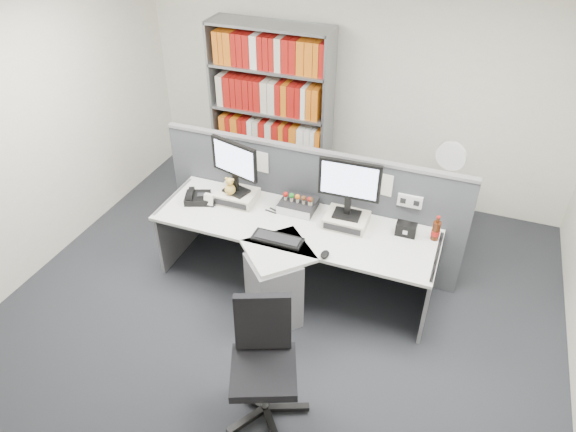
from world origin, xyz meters
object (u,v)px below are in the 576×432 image
at_px(desk_phone, 197,197).
at_px(speaker, 406,229).
at_px(shelving_unit, 271,113).
at_px(desk_fan, 451,159).
at_px(desk, 286,261).
at_px(keyboard, 277,239).
at_px(office_chair, 264,358).
at_px(cola_bottle, 436,231).
at_px(filing_cabinet, 439,214).
at_px(desktop_pc, 298,205).
at_px(desk_calendar, 210,201).
at_px(monitor_left, 234,163).
at_px(monitor_right, 349,184).
at_px(mouse, 325,254).

xyz_separation_m(desk_phone, speaker, (1.99, 0.18, 0.02)).
height_order(shelving_unit, desk_fan, shelving_unit).
bearing_deg(desk, keyboard, -133.63).
distance_m(desk_phone, office_chair, 1.90).
bearing_deg(shelving_unit, desk, -64.04).
bearing_deg(cola_bottle, keyboard, -158.24).
distance_m(desk, desk_fan, 1.93).
relative_size(cola_bottle, filing_cabinet, 0.35).
bearing_deg(filing_cabinet, desktop_pc, -143.11).
bearing_deg(desk_calendar, desk, -14.04).
xyz_separation_m(keyboard, office_chair, (0.33, -1.09, -0.21)).
bearing_deg(desk, monitor_left, 149.76).
xyz_separation_m(keyboard, desk_phone, (-0.96, 0.30, 0.02)).
height_order(desktop_pc, desk_phone, desk_phone).
xyz_separation_m(monitor_right, shelving_unit, (-1.34, 1.46, -0.18)).
relative_size(desk_calendar, cola_bottle, 0.51).
bearing_deg(shelving_unit, desk_fan, -12.08).
xyz_separation_m(desk_phone, shelving_unit, (0.11, 1.61, 0.22)).
bearing_deg(desk_calendar, speaker, 6.44).
distance_m(monitor_left, desk_phone, 0.54).
bearing_deg(mouse, desk, 163.43).
relative_size(speaker, office_chair, 0.18).
bearing_deg(desk, shelving_unit, 115.96).
height_order(monitor_left, speaker, monitor_left).
bearing_deg(desk_fan, desktop_pc, -143.12).
distance_m(monitor_right, shelving_unit, 1.99).
height_order(desktop_pc, mouse, desktop_pc).
bearing_deg(desk_fan, filing_cabinet, 90.00).
bearing_deg(shelving_unit, desk_calendar, -88.77).
distance_m(monitor_left, monitor_right, 1.10).
bearing_deg(mouse, office_chair, -97.06).
relative_size(desktop_pc, desk_phone, 1.12).
bearing_deg(shelving_unit, desk_phone, -94.07).
relative_size(monitor_left, cola_bottle, 2.19).
relative_size(monitor_right, mouse, 4.94).
xyz_separation_m(desktop_pc, cola_bottle, (1.28, -0.01, 0.05)).
xyz_separation_m(mouse, speaker, (0.58, 0.54, 0.04)).
relative_size(monitor_left, filing_cabinet, 0.76).
distance_m(monitor_right, keyboard, 0.78).
bearing_deg(desktop_pc, monitor_right, -8.67).
xyz_separation_m(monitor_right, mouse, (-0.04, -0.50, -0.41)).
height_order(speaker, cola_bottle, cola_bottle).
bearing_deg(desk_phone, desk_calendar, -8.73).
height_order(mouse, speaker, speaker).
bearing_deg(cola_bottle, desktop_pc, 179.69).
bearing_deg(monitor_left, desk_fan, 28.66).
bearing_deg(mouse, shelving_unit, 123.43).
relative_size(monitor_left, keyboard, 1.18).
relative_size(keyboard, filing_cabinet, 0.64).
bearing_deg(desk_phone, office_chair, -47.10).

